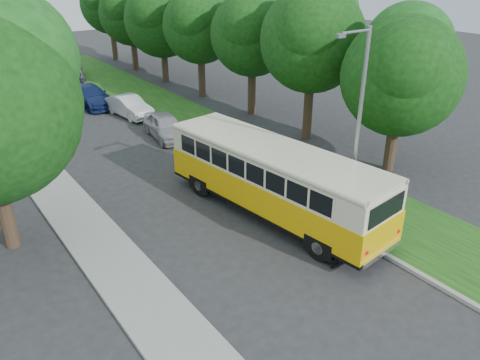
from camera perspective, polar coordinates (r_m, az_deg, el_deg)
ground at (r=19.39m, az=-1.21°, el=-6.04°), size 120.00×120.00×0.00m
curb at (r=24.82m, az=-1.03°, el=1.60°), size 0.20×70.00×0.15m
grass_verge at (r=26.13m, az=3.19°, el=2.82°), size 4.50×70.00×0.13m
sidewalk at (r=21.64m, az=-19.57°, el=-3.88°), size 2.20×70.00×0.12m
treeline at (r=34.23m, az=-15.06°, el=17.68°), size 24.27×41.91×9.46m
lamppost_near at (r=18.48m, az=14.07°, el=6.52°), size 1.71×0.16×8.00m
lamppost_far at (r=30.55m, az=-27.09°, el=11.45°), size 1.71×0.16×7.50m
warning_sign at (r=27.35m, az=-24.06°, el=5.33°), size 0.56×0.10×2.50m
vintage_bus at (r=19.78m, az=4.08°, el=-0.14°), size 3.98×11.02×3.20m
car_silver at (r=29.25m, az=-9.07°, el=6.51°), size 2.36×4.63×1.51m
car_white at (r=33.89m, az=-13.33°, el=8.73°), size 2.00×4.48×1.43m
car_blue at (r=37.15m, az=-17.85°, el=9.75°), size 2.73×5.53×1.54m
car_grey at (r=45.59m, az=-20.19°, el=12.18°), size 3.94×5.95×1.52m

